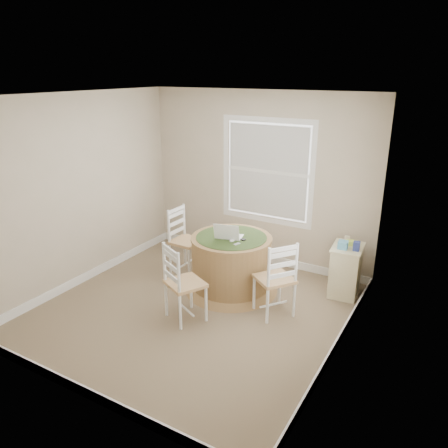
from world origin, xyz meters
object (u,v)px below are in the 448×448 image
Objects in this scene: laptop at (229,236)px; corner_chest at (345,270)px; chair_right at (275,278)px; chair_near at (185,283)px; chair_left at (186,241)px; round_table at (231,261)px.

corner_chest is (1.39, 0.70, -0.46)m from laptop.
chair_near is at bearing -16.91° from chair_right.
laptop is at bearing -70.30° from chair_right.
chair_right is 1.13m from corner_chest.
chair_left is 0.94m from laptop.
round_table is at bearing -101.19° from chair_left.
chair_left is 1.00× the size of chair_near.
chair_near is at bearing -139.03° from corner_chest.
laptop is at bearing -97.03° from round_table.
chair_right is 0.87m from laptop.
round_table is at bearing -73.52° from chair_right.
corner_chest is (1.48, 1.58, -0.13)m from chair_near.
chair_left and chair_near have the same top height.
round_table is 1.52m from corner_chest.
laptop reaches higher than chair_left.
chair_left is at bearing -176.23° from round_table.
chair_right is at bearing -129.00° from corner_chest.
corner_chest is (1.37, 0.66, -0.08)m from round_table.
round_table is 1.32× the size of chair_left.
chair_near is (0.75, -1.12, 0.00)m from chair_left.
chair_near and chair_right have the same top height.
chair_left is at bearing -69.65° from chair_right.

